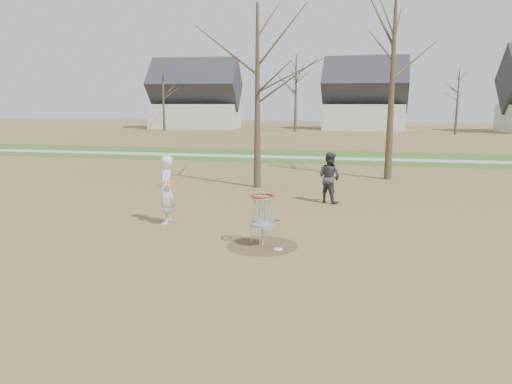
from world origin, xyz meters
TOP-DOWN VIEW (x-y plane):
  - ground at (0.00, 0.00)m, footprint 160.00×160.00m
  - green_band at (0.00, 21.00)m, footprint 160.00×8.00m
  - footpath at (0.00, 20.00)m, footprint 160.00×1.50m
  - dirt_circle at (0.00, 0.00)m, footprint 1.80×1.80m
  - player_standing at (-3.27, 1.63)m, footprint 0.61×0.82m
  - player_throwing at (1.22, 5.92)m, footprint 1.12×1.06m
  - disc_grounded at (0.46, -0.28)m, footprint 0.22×0.22m
  - discs_in_play at (-1.17, 1.92)m, footprint 3.76×1.15m
  - disc_golf_basket at (0.00, 0.00)m, footprint 0.64×0.64m
  - bare_trees at (1.78, 35.79)m, footprint 52.62×44.98m
  - houses_row at (4.32, 52.56)m, footprint 56.51×10.01m

SIDE VIEW (x-z plane):
  - ground at x=0.00m, z-range 0.00..0.00m
  - green_band at x=0.00m, z-range 0.00..0.01m
  - dirt_circle at x=0.00m, z-range 0.00..0.01m
  - footpath at x=0.00m, z-range 0.01..0.02m
  - disc_grounded at x=0.46m, z-range 0.01..0.03m
  - player_throwing at x=1.22m, z-range 0.00..1.82m
  - disc_golf_basket at x=0.00m, z-range 0.24..1.59m
  - player_standing at x=-3.27m, z-range 0.00..2.04m
  - discs_in_play at x=-1.17m, z-range 0.82..1.31m
  - houses_row at x=4.32m, z-range -0.11..7.15m
  - bare_trees at x=1.78m, z-range 0.85..9.85m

